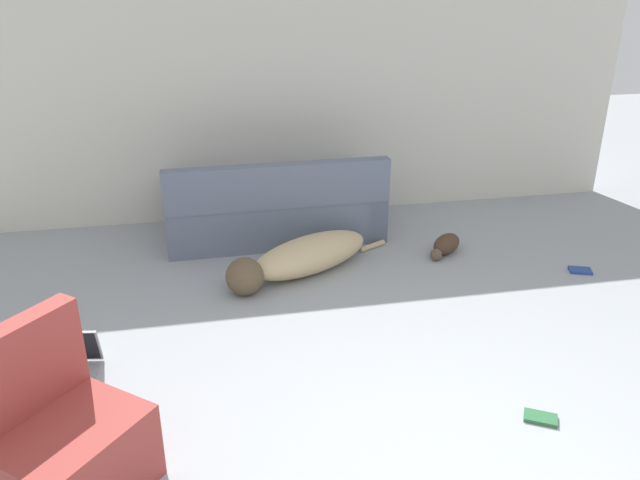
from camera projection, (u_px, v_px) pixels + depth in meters
name	position (u px, v px, depth m)	size (l,w,h in m)	color
wall_back	(295.00, 88.00, 6.35)	(7.21, 0.06, 2.67)	beige
couch	(275.00, 210.00, 6.11)	(2.09, 0.93, 0.84)	slate
dog	(301.00, 258.00, 5.38)	(1.62, 1.01, 0.31)	tan
cat	(446.00, 245.00, 5.81)	(0.45, 0.43, 0.17)	#473323
laptop_open	(75.00, 358.00, 4.09)	(0.35, 0.36, 0.26)	gray
book_blue	(580.00, 270.00, 5.47)	(0.22, 0.19, 0.02)	#28428E
book_green	(541.00, 418.00, 3.65)	(0.22, 0.19, 0.02)	#2D663D
side_chair	(62.00, 444.00, 3.03)	(0.88, 0.89, 0.91)	#993833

